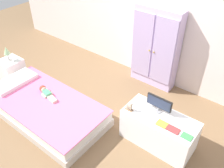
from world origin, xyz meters
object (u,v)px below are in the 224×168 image
bed (46,108)px  wardrobe (156,48)px  rocking_horse_toy (130,107)px  doll (45,92)px  tv_stand (158,130)px  book_red (173,129)px  book_yellow (162,124)px  book_green (187,137)px  tv_monitor (159,103)px  table_lamp (7,51)px  nightstand (12,70)px

bed → wardrobe: wardrobe is taller
bed → rocking_horse_toy: size_ratio=14.40×
bed → doll: (-0.11, 0.12, 0.18)m
wardrobe → rocking_horse_toy: (0.36, -1.22, -0.15)m
wardrobe → tv_stand: size_ratio=1.46×
rocking_horse_toy → book_red: rocking_horse_toy is taller
book_yellow → book_green: bearing=0.0°
bed → tv_monitor: size_ratio=5.53×
book_green → doll: bearing=-170.3°
table_lamp → wardrobe: size_ratio=0.19×
table_lamp → tv_monitor: (2.57, 0.38, 0.02)m
table_lamp → book_yellow: (2.72, 0.22, -0.10)m
bed → book_yellow: (1.56, 0.46, 0.32)m
bed → book_red: bearing=15.2°
tv_monitor → book_green: tv_monitor is taller
wardrobe → tv_monitor: 1.21m
doll → tv_stand: tv_stand is taller
table_lamp → tv_stand: (2.65, 0.31, -0.33)m
wardrobe → book_green: (1.08, -1.19, -0.20)m
bed → table_lamp: 1.25m
book_red → book_green: size_ratio=1.29×
nightstand → wardrobe: size_ratio=0.29×
table_lamp → book_red: table_lamp is taller
rocking_horse_toy → book_red: size_ratio=0.80×
doll → table_lamp: table_lamp is taller
bed → book_green: (1.86, 0.46, 0.32)m
bed → book_yellow: size_ratio=14.36×
bed → rocking_horse_toy: bearing=20.6°
table_lamp → rocking_horse_toy: table_lamp is taller
rocking_horse_toy → book_yellow: bearing=4.6°
rocking_horse_toy → book_green: size_ratio=1.03×
tv_stand → rocking_horse_toy: bearing=-160.3°
nightstand → book_green: book_green is taller
bed → table_lamp: (-1.16, 0.24, 0.42)m
rocking_horse_toy → book_yellow: 0.43m
book_yellow → wardrobe: bearing=123.4°
doll → tv_stand: 1.66m
book_yellow → book_green: book_yellow is taller
table_lamp → wardrobe: bearing=35.9°
bed → tv_monitor: 1.61m
wardrobe → tv_stand: wardrobe is taller
doll → table_lamp: bearing=173.5°
nightstand → tv_monitor: 2.63m
tv_stand → book_red: bearing=-25.0°
bed → nightstand: nightstand is taller
table_lamp → book_red: size_ratio=1.62×
nightstand → book_yellow: (2.72, 0.22, 0.26)m
doll → tv_stand: bearing=15.1°
tv_stand → tv_monitor: bearing=137.2°
tv_monitor → tv_stand: bearing=-42.8°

